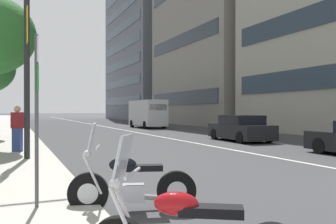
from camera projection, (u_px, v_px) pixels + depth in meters
The scene contains 8 objects.
lane_centre_stripe at pixel (100, 126), 38.89m from camera, with size 110.00×0.16×0.01m, color silver.
motorcycle_nearest_camera at pixel (131, 185), 6.00m from camera, with size 0.83×2.09×1.49m.
car_lead_in_lane at pixel (241, 129), 19.75m from camera, with size 4.31×2.10×1.43m.
delivery_van_ahead at pixel (147, 113), 34.58m from camera, with size 5.35×2.21×2.65m.
parking_sign_by_curb at pixel (37, 99), 5.73m from camera, with size 0.32×0.06×2.78m.
street_lamp_with_banners at pixel (37, 3), 11.60m from camera, with size 1.26×2.40×8.57m.
pedestrian_on_plaza at pixel (17, 128), 13.43m from camera, with size 0.41×0.47×1.72m.
office_tower_mid_left at pixel (172, 9), 68.79m from camera, with size 23.83×20.52×42.22m.
Camera 1 is at (-3.63, 8.64, 1.71)m, focal length 38.21 mm.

